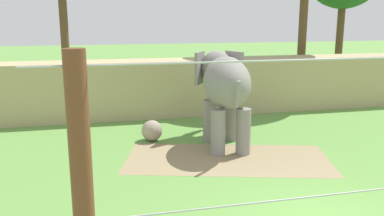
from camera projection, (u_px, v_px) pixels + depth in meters
name	position (u px, v px, depth m)	size (l,w,h in m)	color
dirt_patch	(227.00, 159.00, 12.51)	(6.20, 2.90, 0.01)	#937F5B
embankment_wall	(196.00, 86.00, 18.37)	(36.00, 1.80, 2.44)	tan
elephant	(224.00, 85.00, 13.52)	(1.87, 4.17, 3.09)	gray
enrichment_ball	(152.00, 131.00, 14.28)	(0.73, 0.73, 0.73)	gray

